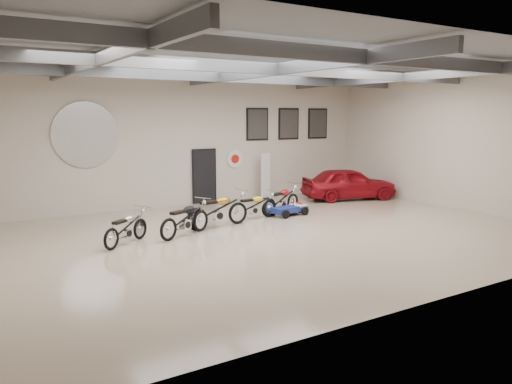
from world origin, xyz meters
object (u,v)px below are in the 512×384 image
motorcycle_yellow (254,206)px  motorcycle_red (282,199)px  vintage_car (349,183)px  motorcycle_silver (126,227)px  motorcycle_gold (218,209)px  motorcycle_black (185,218)px  go_kart (292,207)px  banner_stand (266,176)px

motorcycle_yellow → motorcycle_red: motorcycle_red is taller
vintage_car → motorcycle_red: bearing=122.4°
motorcycle_silver → vintage_car: (10.15, 2.40, 0.19)m
motorcycle_gold → vintage_car: vintage_car is taller
motorcycle_silver → vintage_car: 10.43m
motorcycle_black → go_kart: bearing=-14.0°
motorcycle_yellow → vintage_car: (5.48, 1.38, 0.20)m
motorcycle_red → go_kart: (0.19, -0.36, -0.22)m
go_kart → motorcycle_gold: bearing=177.8°
banner_stand → motorcycle_red: banner_stand is taller
motorcycle_black → motorcycle_red: 4.43m
banner_stand → go_kart: 3.64m
motorcycle_silver → motorcycle_yellow: bearing=-24.1°
banner_stand → motorcycle_yellow: size_ratio=1.07×
go_kart → motorcycle_red: bearing=109.0°
motorcycle_red → vintage_car: 4.31m
banner_stand → motorcycle_yellow: bearing=-141.5°
motorcycle_yellow → go_kart: motorcycle_yellow is taller
banner_stand → motorcycle_black: size_ratio=0.95×
motorcycle_gold → motorcycle_yellow: bearing=9.9°
vintage_car → motorcycle_silver: bearing=120.7°
motorcycle_gold → go_kart: bearing=0.5°
banner_stand → vintage_car: (2.87, -1.93, -0.29)m
banner_stand → go_kart: bearing=-121.0°
motorcycle_gold → vintage_car: size_ratio=0.56×
motorcycle_silver → motorcycle_gold: size_ratio=0.83×
motorcycle_black → go_kart: motorcycle_black is taller
motorcycle_silver → motorcycle_gold: bearing=-26.0°
motorcycle_silver → vintage_car: vintage_car is taller
motorcycle_yellow → motorcycle_silver: bearing=-170.6°
motorcycle_silver → motorcycle_gold: motorcycle_gold is taller
banner_stand → motorcycle_silver: (-7.28, -4.33, -0.48)m
vintage_car → motorcycle_gold: bearing=121.9°
banner_stand → go_kart: size_ratio=1.15×
motorcycle_black → go_kart: (4.44, 0.89, -0.22)m
motorcycle_silver → motorcycle_yellow: (4.67, 1.02, -0.01)m
motorcycle_gold → motorcycle_black: bearing=-164.3°
banner_stand → vintage_car: size_ratio=0.49×
motorcycle_yellow → banner_stand: bearing=48.8°
vintage_car → go_kart: bearing=127.8°
motorcycle_gold → motorcycle_red: (2.91, 0.72, -0.05)m
motorcycle_silver → motorcycle_black: size_ratio=0.91×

